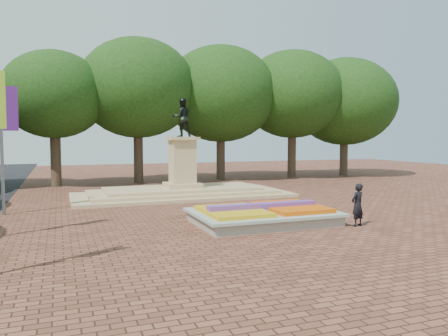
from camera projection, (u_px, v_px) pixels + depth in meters
The scene contains 5 objects.
ground at pixel (226, 217), 21.24m from camera, with size 90.00×90.00×0.00m, color brown.
flower_bed at pixel (263, 215), 19.71m from camera, with size 6.30×4.30×0.91m.
monument at pixel (183, 183), 28.64m from camera, with size 14.00×6.00×6.40m.
tree_row_back at pixel (178, 106), 38.39m from camera, with size 44.80×8.80×10.43m.
pedestrian at pixel (357, 205), 19.00m from camera, with size 0.68×0.45×1.87m, color black.
Camera 1 is at (-7.56, -19.62, 3.86)m, focal length 35.00 mm.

